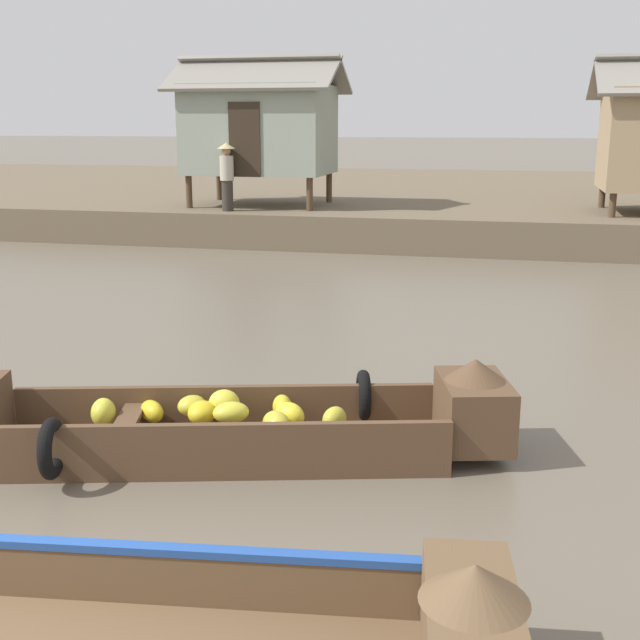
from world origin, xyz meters
TOP-DOWN VIEW (x-y plane):
  - ground_plane at (0.00, 10.00)m, footprint 300.00×300.00m
  - riverbank_strip at (0.00, 25.42)m, footprint 160.00×20.00m
  - banana_boat at (0.89, 3.62)m, footprint 5.30×2.44m
  - stilt_house_left at (-3.02, 17.78)m, footprint 4.28×3.15m
  - vendor_person at (-3.41, 16.18)m, footprint 0.44×0.44m

SIDE VIEW (x-z plane):
  - ground_plane at x=0.00m, z-range 0.00..0.00m
  - banana_boat at x=0.89m, z-range -0.14..0.77m
  - riverbank_strip at x=0.00m, z-range 0.00..0.85m
  - vendor_person at x=-3.41m, z-range 0.94..2.60m
  - stilt_house_left at x=-3.02m, z-range 0.97..4.78m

